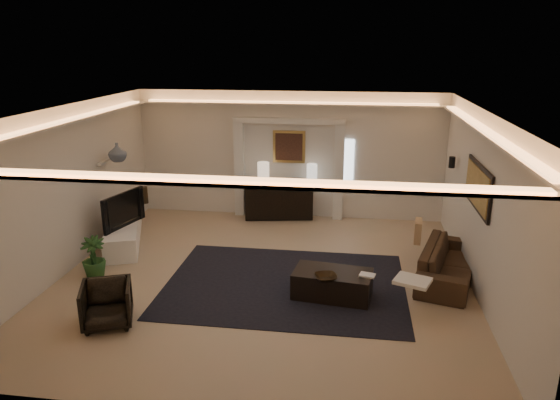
# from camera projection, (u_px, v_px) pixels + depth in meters

# --- Properties ---
(floor) EXTENTS (7.00, 7.00, 0.00)m
(floor) POSITION_uv_depth(u_px,v_px,m) (264.00, 278.00, 9.02)
(floor) COLOR tan
(floor) RESTS_ON ground
(ceiling) EXTENTS (7.00, 7.00, 0.00)m
(ceiling) POSITION_uv_depth(u_px,v_px,m) (262.00, 110.00, 8.18)
(ceiling) COLOR white
(ceiling) RESTS_ON ground
(wall_back) EXTENTS (7.00, 0.00, 7.00)m
(wall_back) POSITION_uv_depth(u_px,v_px,m) (289.00, 155.00, 11.92)
(wall_back) COLOR silver
(wall_back) RESTS_ON ground
(wall_front) EXTENTS (7.00, 0.00, 7.00)m
(wall_front) POSITION_uv_depth(u_px,v_px,m) (204.00, 296.00, 5.29)
(wall_front) COLOR silver
(wall_front) RESTS_ON ground
(wall_left) EXTENTS (0.00, 7.00, 7.00)m
(wall_left) POSITION_uv_depth(u_px,v_px,m) (66.00, 190.00, 9.08)
(wall_left) COLOR silver
(wall_left) RESTS_ON ground
(wall_right) EXTENTS (0.00, 7.00, 7.00)m
(wall_right) POSITION_uv_depth(u_px,v_px,m) (483.00, 207.00, 8.13)
(wall_right) COLOR silver
(wall_right) RESTS_ON ground
(cove_soffit) EXTENTS (7.00, 7.00, 0.04)m
(cove_soffit) POSITION_uv_depth(u_px,v_px,m) (262.00, 128.00, 8.26)
(cove_soffit) COLOR silver
(cove_soffit) RESTS_ON ceiling
(daylight_slit) EXTENTS (0.25, 0.03, 1.00)m
(daylight_slit) POSITION_uv_depth(u_px,v_px,m) (348.00, 161.00, 11.75)
(daylight_slit) COLOR white
(daylight_slit) RESTS_ON wall_back
(area_rug) EXTENTS (4.00, 3.00, 0.01)m
(area_rug) POSITION_uv_depth(u_px,v_px,m) (285.00, 284.00, 8.78)
(area_rug) COLOR black
(area_rug) RESTS_ON ground
(pilaster_left) EXTENTS (0.22, 0.20, 2.20)m
(pilaster_left) POSITION_uv_depth(u_px,v_px,m) (240.00, 169.00, 12.08)
(pilaster_left) COLOR silver
(pilaster_left) RESTS_ON ground
(pilaster_right) EXTENTS (0.22, 0.20, 2.20)m
(pilaster_right) POSITION_uv_depth(u_px,v_px,m) (339.00, 173.00, 11.77)
(pilaster_right) COLOR silver
(pilaster_right) RESTS_ON ground
(alcove_header) EXTENTS (2.52, 0.20, 0.12)m
(alcove_header) POSITION_uv_depth(u_px,v_px,m) (289.00, 121.00, 11.59)
(alcove_header) COLOR silver
(alcove_header) RESTS_ON wall_back
(painting_frame) EXTENTS (0.74, 0.04, 0.74)m
(painting_frame) POSITION_uv_depth(u_px,v_px,m) (289.00, 147.00, 11.83)
(painting_frame) COLOR tan
(painting_frame) RESTS_ON wall_back
(painting_canvas) EXTENTS (0.62, 0.02, 0.62)m
(painting_canvas) POSITION_uv_depth(u_px,v_px,m) (289.00, 147.00, 11.81)
(painting_canvas) COLOR #4C2D1E
(painting_canvas) RESTS_ON wall_back
(art_panel_frame) EXTENTS (0.04, 1.64, 0.74)m
(art_panel_frame) POSITION_uv_depth(u_px,v_px,m) (478.00, 187.00, 8.35)
(art_panel_frame) COLOR black
(art_panel_frame) RESTS_ON wall_right
(art_panel_gold) EXTENTS (0.02, 1.50, 0.62)m
(art_panel_gold) POSITION_uv_depth(u_px,v_px,m) (477.00, 187.00, 8.35)
(art_panel_gold) COLOR tan
(art_panel_gold) RESTS_ON wall_right
(wall_sconce) EXTENTS (0.12, 0.12, 0.22)m
(wall_sconce) POSITION_uv_depth(u_px,v_px,m) (452.00, 162.00, 10.17)
(wall_sconce) COLOR black
(wall_sconce) RESTS_ON wall_right
(wall_niche) EXTENTS (0.10, 0.55, 0.04)m
(wall_niche) POSITION_uv_depth(u_px,v_px,m) (105.00, 162.00, 10.34)
(wall_niche) COLOR silver
(wall_niche) RESTS_ON wall_left
(console) EXTENTS (1.61, 0.74, 0.77)m
(console) POSITION_uv_depth(u_px,v_px,m) (279.00, 202.00, 12.02)
(console) COLOR black
(console) RESTS_ON ground
(lamp_left) EXTENTS (0.30, 0.30, 0.59)m
(lamp_left) POSITION_uv_depth(u_px,v_px,m) (263.00, 175.00, 11.63)
(lamp_left) COLOR #FFDDB6
(lamp_left) RESTS_ON console
(lamp_right) EXTENTS (0.28, 0.28, 0.52)m
(lamp_right) POSITION_uv_depth(u_px,v_px,m) (312.00, 174.00, 11.71)
(lamp_right) COLOR white
(lamp_right) RESTS_ON console
(media_ledge) EXTENTS (1.44, 2.51, 0.46)m
(media_ledge) POSITION_uv_depth(u_px,v_px,m) (124.00, 231.00, 10.66)
(media_ledge) COLOR white
(media_ledge) RESTS_ON ground
(tv) EXTENTS (1.18, 0.45, 0.68)m
(tv) POSITION_uv_depth(u_px,v_px,m) (119.00, 209.00, 10.19)
(tv) COLOR black
(tv) RESTS_ON media_ledge
(figurine) EXTENTS (0.15, 0.15, 0.38)m
(figurine) POSITION_uv_depth(u_px,v_px,m) (145.00, 195.00, 11.67)
(figurine) COLOR #2E2214
(figurine) RESTS_ON media_ledge
(ginger_jar) EXTENTS (0.36, 0.36, 0.37)m
(ginger_jar) POSITION_uv_depth(u_px,v_px,m) (117.00, 152.00, 10.22)
(ginger_jar) COLOR #3D4D61
(ginger_jar) RESTS_ON wall_niche
(plant) EXTENTS (0.52, 0.52, 0.73)m
(plant) POSITION_uv_depth(u_px,v_px,m) (93.00, 257.00, 8.98)
(plant) COLOR #21491D
(plant) RESTS_ON ground
(sofa) EXTENTS (2.22, 1.36, 0.61)m
(sofa) POSITION_uv_depth(u_px,v_px,m) (448.00, 263.00, 8.91)
(sofa) COLOR #402A1A
(sofa) RESTS_ON ground
(throw_blanket) EXTENTS (0.62, 0.56, 0.05)m
(throw_blanket) POSITION_uv_depth(u_px,v_px,m) (413.00, 281.00, 7.67)
(throw_blanket) COLOR #F1E1CB
(throw_blanket) RESTS_ON sofa
(throw_pillow) EXTENTS (0.18, 0.43, 0.41)m
(throw_pillow) POSITION_uv_depth(u_px,v_px,m) (418.00, 231.00, 9.70)
(throw_pillow) COLOR tan
(throw_pillow) RESTS_ON sofa
(coffee_table) EXTENTS (1.30, 0.82, 0.46)m
(coffee_table) POSITION_uv_depth(u_px,v_px,m) (332.00, 285.00, 8.32)
(coffee_table) COLOR black
(coffee_table) RESTS_ON ground
(bowl) EXTENTS (0.44, 0.44, 0.08)m
(bowl) POSITION_uv_depth(u_px,v_px,m) (326.00, 279.00, 7.96)
(bowl) COLOR black
(bowl) RESTS_ON coffee_table
(magazine) EXTENTS (0.27, 0.22, 0.03)m
(magazine) POSITION_uv_depth(u_px,v_px,m) (367.00, 276.00, 8.10)
(magazine) COLOR white
(magazine) RESTS_ON coffee_table
(armchair) EXTENTS (0.89, 0.90, 0.64)m
(armchair) POSITION_uv_depth(u_px,v_px,m) (107.00, 304.00, 7.45)
(armchair) COLOR black
(armchair) RESTS_ON ground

